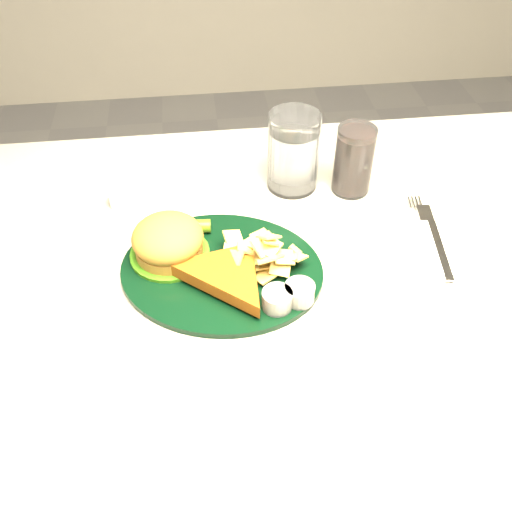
{
  "coord_description": "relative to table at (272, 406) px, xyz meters",
  "views": [
    {
      "loc": [
        -0.1,
        -0.59,
        1.35
      ],
      "look_at": [
        -0.03,
        -0.02,
        0.8
      ],
      "focal_mm": 40.0,
      "sensor_mm": 36.0,
      "label": 1
    }
  ],
  "objects": [
    {
      "name": "ground",
      "position": [
        0.0,
        0.0,
        -0.38
      ],
      "size": [
        4.0,
        4.0,
        0.0
      ],
      "primitive_type": "plane",
      "color": "gray",
      "rests_on": "ground"
    },
    {
      "name": "table",
      "position": [
        0.0,
        0.0,
        0.0
      ],
      "size": [
        1.2,
        0.8,
        0.75
      ],
      "primitive_type": null,
      "color": "#A19E92",
      "rests_on": "ground"
    },
    {
      "name": "dinner_plate",
      "position": [
        -0.08,
        0.0,
        0.41
      ],
      "size": [
        0.35,
        0.32,
        0.07
      ],
      "primitive_type": null,
      "rotation": [
        0.0,
        0.0,
        -0.26
      ],
      "color": "black",
      "rests_on": "table"
    },
    {
      "name": "water_glass",
      "position": [
        0.06,
        0.2,
        0.44
      ],
      "size": [
        0.09,
        0.09,
        0.14
      ],
      "primitive_type": "cylinder",
      "rotation": [
        0.0,
        0.0,
        0.09
      ],
      "color": "white",
      "rests_on": "table"
    },
    {
      "name": "cola_glass",
      "position": [
        0.15,
        0.18,
        0.43
      ],
      "size": [
        0.07,
        0.07,
        0.12
      ],
      "primitive_type": "cylinder",
      "rotation": [
        0.0,
        0.0,
        0.07
      ],
      "color": "black",
      "rests_on": "table"
    },
    {
      "name": "fork_napkin",
      "position": [
        0.25,
        0.01,
        0.38
      ],
      "size": [
        0.16,
        0.19,
        0.01
      ],
      "primitive_type": null,
      "rotation": [
        0.0,
        0.0,
        -0.14
      ],
      "color": "silver",
      "rests_on": "table"
    },
    {
      "name": "ramekin",
      "position": [
        -0.24,
        0.18,
        0.39
      ],
      "size": [
        0.04,
        0.04,
        0.02
      ],
      "primitive_type": "cylinder",
      "rotation": [
        0.0,
        0.0,
        0.1
      ],
      "color": "silver",
      "rests_on": "table"
    }
  ]
}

